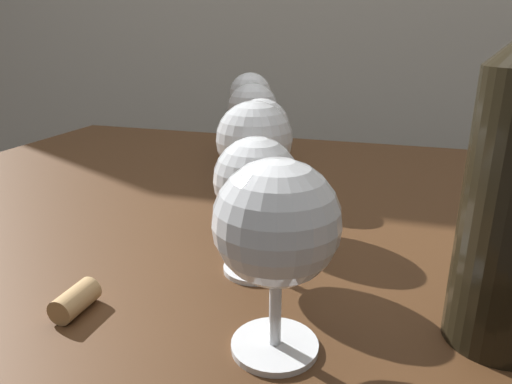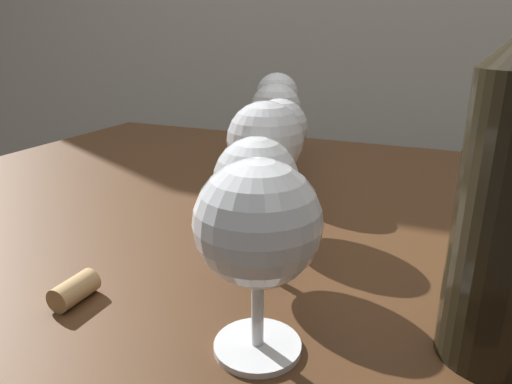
{
  "view_description": "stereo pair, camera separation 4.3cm",
  "coord_description": "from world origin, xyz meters",
  "px_view_note": "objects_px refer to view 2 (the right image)",
  "views": [
    {
      "loc": [
        0.07,
        -0.58,
        0.99
      ],
      "look_at": [
        -0.05,
        -0.19,
        0.85
      ],
      "focal_mm": 32.45,
      "sensor_mm": 36.0,
      "label": 1
    },
    {
      "loc": [
        0.11,
        -0.56,
        0.99
      ],
      "look_at": [
        -0.05,
        -0.19,
        0.85
      ],
      "focal_mm": 32.45,
      "sensor_mm": 36.0,
      "label": 2
    }
  ],
  "objects_px": {
    "wine_glass_port": "(254,227)",
    "cork": "(74,290)",
    "wine_glass_rose": "(265,143)",
    "wine_glass_white": "(277,96)",
    "wine_glass_amber": "(256,183)",
    "wine_glass_chardonnay": "(279,128)",
    "wine_glass_pinot": "(276,110)"
  },
  "relations": [
    {
      "from": "wine_glass_port",
      "to": "cork",
      "type": "xyz_separation_m",
      "value": [
        -0.17,
        -0.0,
        -0.09
      ]
    },
    {
      "from": "wine_glass_rose",
      "to": "wine_glass_white",
      "type": "distance_m",
      "value": 0.36
    },
    {
      "from": "wine_glass_amber",
      "to": "wine_glass_chardonnay",
      "type": "bearing_deg",
      "value": 105.52
    },
    {
      "from": "wine_glass_rose",
      "to": "wine_glass_chardonnay",
      "type": "height_order",
      "value": "wine_glass_rose"
    },
    {
      "from": "wine_glass_amber",
      "to": "cork",
      "type": "height_order",
      "value": "wine_glass_amber"
    },
    {
      "from": "wine_glass_port",
      "to": "cork",
      "type": "distance_m",
      "value": 0.19
    },
    {
      "from": "wine_glass_chardonnay",
      "to": "cork",
      "type": "height_order",
      "value": "wine_glass_chardonnay"
    },
    {
      "from": "wine_glass_white",
      "to": "cork",
      "type": "xyz_separation_m",
      "value": [
        0.03,
        -0.57,
        -0.1
      ]
    },
    {
      "from": "wine_glass_rose",
      "to": "wine_glass_port",
      "type": "bearing_deg",
      "value": -69.46
    },
    {
      "from": "wine_glass_port",
      "to": "cork",
      "type": "bearing_deg",
      "value": -178.77
    },
    {
      "from": "wine_glass_port",
      "to": "wine_glass_pinot",
      "type": "height_order",
      "value": "same"
    },
    {
      "from": "wine_glass_port",
      "to": "wine_glass_white",
      "type": "distance_m",
      "value": 0.6
    },
    {
      "from": "wine_glass_rose",
      "to": "cork",
      "type": "bearing_deg",
      "value": -110.42
    },
    {
      "from": "wine_glass_rose",
      "to": "wine_glass_chardonnay",
      "type": "bearing_deg",
      "value": 102.82
    },
    {
      "from": "wine_glass_port",
      "to": "wine_glass_amber",
      "type": "xyz_separation_m",
      "value": [
        -0.05,
        0.11,
        -0.01
      ]
    },
    {
      "from": "wine_glass_pinot",
      "to": "wine_glass_white",
      "type": "bearing_deg",
      "value": 109.88
    },
    {
      "from": "wine_glass_amber",
      "to": "wine_glass_rose",
      "type": "xyz_separation_m",
      "value": [
        -0.04,
        0.11,
        0.01
      ]
    },
    {
      "from": "wine_glass_rose",
      "to": "wine_glass_pinot",
      "type": "distance_m",
      "value": 0.24
    },
    {
      "from": "wine_glass_port",
      "to": "cork",
      "type": "height_order",
      "value": "wine_glass_port"
    },
    {
      "from": "wine_glass_chardonnay",
      "to": "cork",
      "type": "relative_size",
      "value": 3.24
    },
    {
      "from": "wine_glass_amber",
      "to": "cork",
      "type": "bearing_deg",
      "value": -137.01
    },
    {
      "from": "wine_glass_port",
      "to": "wine_glass_amber",
      "type": "distance_m",
      "value": 0.12
    },
    {
      "from": "wine_glass_rose",
      "to": "wine_glass_white",
      "type": "xyz_separation_m",
      "value": [
        -0.11,
        0.34,
        0.01
      ]
    },
    {
      "from": "wine_glass_port",
      "to": "wine_glass_chardonnay",
      "type": "height_order",
      "value": "wine_glass_port"
    },
    {
      "from": "wine_glass_chardonnay",
      "to": "wine_glass_white",
      "type": "bearing_deg",
      "value": 111.76
    },
    {
      "from": "wine_glass_port",
      "to": "wine_glass_white",
      "type": "xyz_separation_m",
      "value": [
        -0.2,
        0.56,
        0.01
      ]
    },
    {
      "from": "wine_glass_chardonnay",
      "to": "wine_glass_pinot",
      "type": "bearing_deg",
      "value": 113.56
    },
    {
      "from": "wine_glass_rose",
      "to": "wine_glass_pinot",
      "type": "height_order",
      "value": "wine_glass_rose"
    },
    {
      "from": "wine_glass_rose",
      "to": "wine_glass_pinot",
      "type": "relative_size",
      "value": 1.02
    },
    {
      "from": "wine_glass_amber",
      "to": "wine_glass_pinot",
      "type": "distance_m",
      "value": 0.36
    },
    {
      "from": "wine_glass_amber",
      "to": "wine_glass_pinot",
      "type": "xyz_separation_m",
      "value": [
        -0.11,
        0.34,
        0.01
      ]
    },
    {
      "from": "cork",
      "to": "wine_glass_pinot",
      "type": "bearing_deg",
      "value": 88.86
    }
  ]
}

